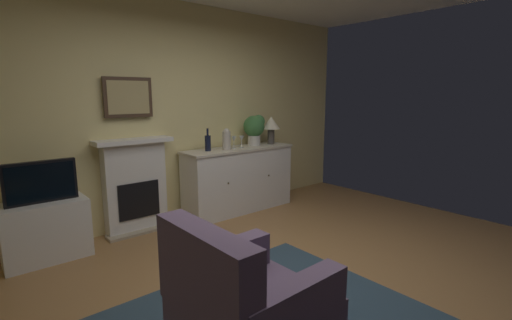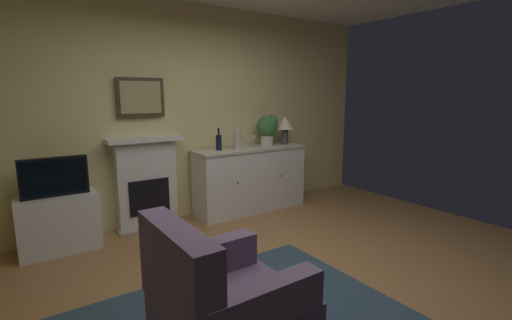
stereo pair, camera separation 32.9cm
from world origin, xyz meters
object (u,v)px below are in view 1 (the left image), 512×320
Objects in this scene: wine_bottle at (208,143)px; tv_cabinet at (46,230)px; wine_glass_left at (234,139)px; tv_set at (41,182)px; framed_picture at (128,97)px; armchair at (245,307)px; fireplace_unit at (135,185)px; sideboard_cabinet at (239,179)px; potted_plant_small at (255,127)px; wine_glass_center at (242,139)px; vase_decorative at (226,139)px; table_lamp at (271,125)px.

wine_bottle is 2.01m from tv_cabinet.
wine_glass_left reaches higher than tv_set.
armchair is at bearing -98.22° from framed_picture.
wine_bottle reaches higher than armchair.
fireplace_unit is at bearing 172.24° from wine_glass_left.
framed_picture reaches higher than fireplace_unit.
potted_plant_small is at bearing 7.96° from sideboard_cabinet.
vase_decorative reaches higher than wine_glass_center.
sideboard_cabinet is 0.94m from table_lamp.
framed_picture reaches higher than tv_cabinet.
vase_decorative is at bearing -175.19° from wine_glass_center.
tv_set reaches higher than tv_cabinet.
table_lamp reaches higher than sideboard_cabinet.
fireplace_unit is 1.26m from vase_decorative.
fireplace_unit is at bearing 175.59° from potted_plant_small.
tv_cabinet is 1.74× the size of potted_plant_small.
table_lamp is 3.09m from tv_cabinet.
wine_glass_center is at bearing 52.37° from armchair.
fireplace_unit is 1.81m from potted_plant_small.
sideboard_cabinet is 9.72× the size of wine_glass_left.
tv_cabinet is (-0.98, -0.16, -0.26)m from fireplace_unit.
wine_glass_center is 0.18× the size of armchair.
fireplace_unit is at bearing 171.78° from wine_glass_center.
wine_glass_center is at bearing -1.02° from tv_cabinet.
framed_picture is 1.27m from tv_set.
armchair is (-1.68, -2.35, -0.62)m from wine_glass_left.
wine_bottle is (-0.47, 0.03, 0.55)m from sideboard_cabinet.
table_lamp reaches higher than wine_glass_left.
wine_glass_left is at bearing -0.40° from tv_cabinet.
wine_bottle is at bearing 173.70° from wine_glass_center.
armchair is (-1.76, -2.35, -0.06)m from sideboard_cabinet.
wine_glass_left is at bearing 166.45° from wine_glass_center.
wine_bottle is 0.39m from wine_glass_left.
framed_picture is at bearing 174.09° from potted_plant_small.
wine_bottle reaches higher than vase_decorative.
vase_decorative is at bearing -18.31° from wine_bottle.
wine_bottle is at bearing 178.50° from table_lamp.
armchair is at bearing -123.51° from vase_decorative.
vase_decorative is (-0.16, -0.05, 0.02)m from wine_glass_left.
wine_bottle is 0.81m from potted_plant_small.
wine_glass_left and wine_glass_center have the same top height.
vase_decorative reaches higher than armchair.
tv_set is at bearing 179.54° from wine_glass_center.
wine_glass_left is 0.11m from wine_glass_center.
table_lamp is at bearing 2.78° from wine_glass_center.
tv_cabinet is (-1.89, -0.01, -0.70)m from wine_bottle.
fireplace_unit is 3.91× the size of vase_decorative.
vase_decorative is at bearing -168.04° from sideboard_cabinet.
armchair is (-2.08, -2.39, -0.76)m from potted_plant_small.
table_lamp is at bearing -1.50° from wine_bottle.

